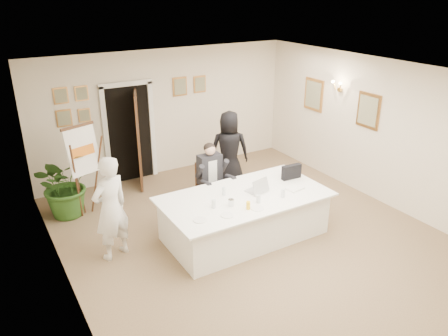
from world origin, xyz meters
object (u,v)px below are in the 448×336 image
Objects in this scene: standing_woman at (229,150)px; laptop at (257,183)px; standing_man at (111,209)px; flip_chart at (83,176)px; steel_jug at (231,203)px; paper_stack at (295,188)px; seated_man at (211,178)px; oj_glass at (248,205)px; laptop_bag at (291,172)px; potted_palm at (65,183)px; conference_table at (244,216)px.

laptop is at bearing 99.67° from standing_woman.
standing_woman is at bearing -176.80° from standing_man.
flip_chart is 2.92m from steel_jug.
laptop is at bearing 154.23° from paper_stack.
standing_woman is at bearing 59.95° from laptop.
oj_glass is (-0.17, -1.51, 0.14)m from seated_man.
oj_glass is (-1.33, -0.59, -0.07)m from laptop_bag.
standing_man reaches higher than standing_woman.
laptop_bag is (3.54, -2.21, 0.27)m from potted_palm.
laptop_bag is 1.28× the size of paper_stack.
standing_woman is 2.39m from steel_jug.
paper_stack is (2.99, -0.79, -0.06)m from standing_man.
flip_chart reaches higher than paper_stack.
conference_table is 2.09m from standing_woman.
standing_man is 3.25m from laptop_bag.
potted_palm is at bearing 128.37° from oj_glass.
standing_woman is at bearing 59.29° from steel_jug.
flip_chart is at bearing -37.16° from potted_palm.
laptop reaches higher than conference_table.
steel_jug is at bearing 86.06° from standing_woman.
seated_man is at bearing 173.52° from standing_man.
flip_chart is at bearing 21.39° from standing_woman.
standing_man is at bearing -89.03° from flip_chart.
standing_man reaches higher than laptop.
paper_stack is at bearing -38.20° from flip_chart.
laptop is (2.71, -2.31, 0.28)m from potted_palm.
laptop_bag is (0.28, -1.71, 0.07)m from standing_woman.
standing_woman reaches higher than laptop.
laptop is 0.68m from paper_stack.
oj_glass reaches higher than paper_stack.
seated_man is at bearing 68.51° from standing_woman.
standing_man is 3.10m from paper_stack.
steel_jug is (-0.39, -0.19, 0.44)m from conference_table.
potted_palm is at bearing 137.50° from seated_man.
laptop_bag is at bearing 126.11° from standing_woman.
laptop is (-0.56, -1.81, 0.08)m from standing_woman.
flip_chart is 1.03× the size of standing_man.
standing_woman is 12.84× the size of oj_glass.
standing_man is 5.83× the size of paper_stack.
flip_chart is 15.88× the size of steel_jug.
standing_woman is 1.73m from laptop_bag.
steel_jug reaches higher than paper_stack.
oj_glass is at bearing -148.44° from laptop.
conference_table is 3.06m from flip_chart.
standing_woman is at bearing 102.49° from laptop_bag.
steel_jug is at bearing 125.54° from oj_glass.
flip_chart is at bearing 126.74° from oj_glass.
potted_palm is 9.78× the size of oj_glass.
standing_woman is (2.94, 1.31, -0.02)m from standing_man.
standing_man is 1.02× the size of standing_woman.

